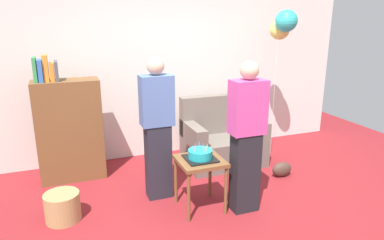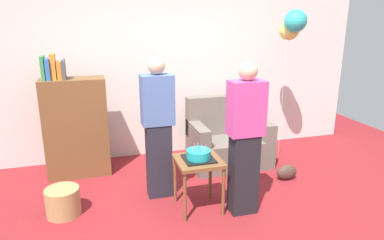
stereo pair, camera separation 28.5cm
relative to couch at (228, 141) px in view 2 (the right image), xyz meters
The scene contains 11 objects.
ground_plane 1.51m from the couch, 116.52° to the right, with size 8.00×8.00×0.00m, color maroon.
wall_back 1.41m from the couch, 132.07° to the left, with size 6.00×0.10×2.70m, color silver.
couch is the anchor object (origin of this frame).
bookshelf 2.09m from the couch, behind, with size 0.80×0.36×1.61m.
side_table 1.35m from the couch, 125.67° to the right, with size 0.48×0.48×0.58m.
birthday_cake 1.37m from the couch, 125.67° to the right, with size 0.32×0.32×0.17m.
person_blowing_candles 1.39m from the couch, 149.94° to the right, with size 0.36×0.22×1.63m.
person_holding_cake 1.40m from the couch, 104.84° to the right, with size 0.36×0.22×1.63m.
wicker_basket 2.35m from the couch, 159.95° to the right, with size 0.36×0.36×0.30m, color #A88451.
handbag 0.93m from the couch, 53.29° to the right, with size 0.28×0.14×0.20m, color #473328.
balloon_bunch 1.83m from the couch, ahead, with size 0.31×0.45×2.14m.
Camera 2 is at (-1.16, -3.08, 2.04)m, focal length 32.86 mm.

